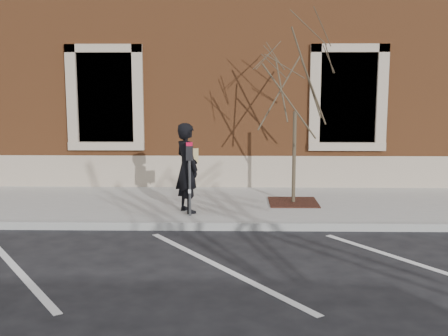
{
  "coord_description": "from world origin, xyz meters",
  "views": [
    {
      "loc": [
        0.21,
        -10.45,
        2.85
      ],
      "look_at": [
        0.0,
        0.6,
        1.1
      ],
      "focal_mm": 45.0,
      "sensor_mm": 36.0,
      "label": 1
    }
  ],
  "objects": [
    {
      "name": "ground",
      "position": [
        0.0,
        0.0,
        0.0
      ],
      "size": [
        120.0,
        120.0,
        0.0
      ],
      "primitive_type": "plane",
      "color": "#28282B",
      "rests_on": "ground"
    },
    {
      "name": "sidewalk_near",
      "position": [
        0.0,
        1.75,
        0.07
      ],
      "size": [
        40.0,
        3.5,
        0.15
      ],
      "primitive_type": "cube",
      "color": "#B9B4AE",
      "rests_on": "ground"
    },
    {
      "name": "curb_near",
      "position": [
        0.0,
        -0.05,
        0.07
      ],
      "size": [
        40.0,
        0.12,
        0.15
      ],
      "primitive_type": "cube",
      "color": "#9E9E99",
      "rests_on": "ground"
    },
    {
      "name": "parking_stripes",
      "position": [
        0.0,
        -2.2,
        0.0
      ],
      "size": [
        28.0,
        4.4,
        0.01
      ],
      "primitive_type": null,
      "color": "silver",
      "rests_on": "ground"
    },
    {
      "name": "building_civic",
      "position": [
        0.0,
        7.74,
        4.0
      ],
      "size": [
        40.0,
        8.62,
        8.0
      ],
      "color": "brown",
      "rests_on": "ground"
    },
    {
      "name": "man",
      "position": [
        -0.76,
        0.81,
        1.07
      ],
      "size": [
        0.72,
        0.8,
        1.83
      ],
      "primitive_type": "imported",
      "rotation": [
        0.0,
        0.0,
        2.12
      ],
      "color": "black",
      "rests_on": "sidewalk_near"
    },
    {
      "name": "parking_meter",
      "position": [
        -0.68,
        0.49,
        1.17
      ],
      "size": [
        0.13,
        0.1,
        1.47
      ],
      "rotation": [
        0.0,
        0.0,
        0.28
      ],
      "color": "#595B60",
      "rests_on": "sidewalk_near"
    },
    {
      "name": "tree_grate",
      "position": [
        1.51,
        1.7,
        0.16
      ],
      "size": [
        1.06,
        1.06,
        0.03
      ],
      "primitive_type": "cube",
      "color": "#401E14",
      "rests_on": "sidewalk_near"
    },
    {
      "name": "sapling",
      "position": [
        1.51,
        1.7,
        2.72
      ],
      "size": [
        2.2,
        2.2,
        3.67
      ],
      "color": "#4C3E2E",
      "rests_on": "sidewalk_near"
    }
  ]
}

